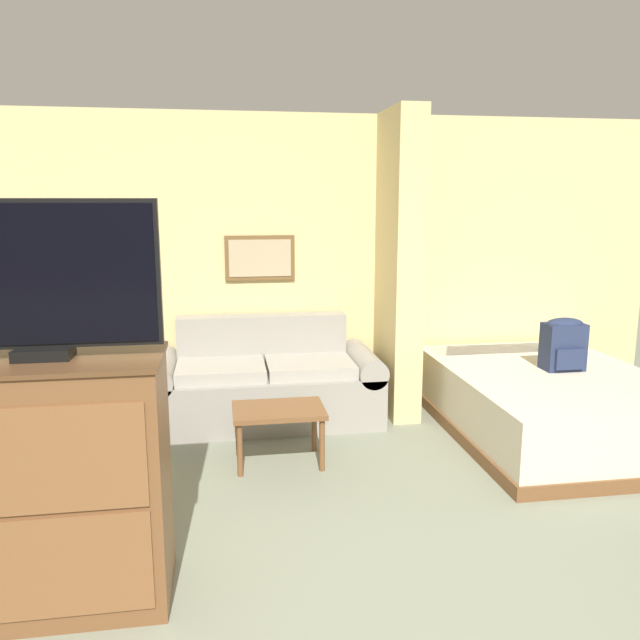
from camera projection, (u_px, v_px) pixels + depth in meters
The scene contains 10 objects.
wall_back at pixel (290, 263), 5.64m from camera, with size 6.99×0.16×2.60m.
wall_partition_pillar at pixel (399, 266), 5.36m from camera, with size 0.24×0.74×2.60m.
couch at pixel (265, 384), 5.31m from camera, with size 1.94×0.84×0.86m.
coffee_table at pixel (279, 416), 4.42m from camera, with size 0.65×0.44×0.41m.
side_table at pixel (125, 371), 5.11m from camera, with size 0.42×0.42×0.58m.
table_lamp at pixel (122, 320), 5.03m from camera, with size 0.31×0.31×0.47m.
tv_dresser at pixel (55, 484), 2.84m from camera, with size 1.02×0.54×1.17m.
tv at pixel (37, 279), 2.66m from camera, with size 1.03×0.16×0.69m.
bed at pixel (549, 402), 5.01m from camera, with size 1.59×2.13×0.51m.
backpack at pixel (564, 343), 4.98m from camera, with size 0.32×0.22×0.42m.
Camera 1 is at (-0.62, -2.01, 1.86)m, focal length 35.00 mm.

